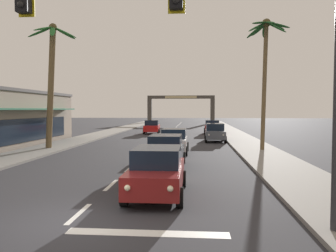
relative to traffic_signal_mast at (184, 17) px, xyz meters
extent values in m
plane|color=#2D2D33|center=(-3.08, 0.41, -5.24)|extent=(220.00, 220.00, 0.00)
cube|color=gray|center=(4.72, 20.41, -5.17)|extent=(3.20, 110.00, 0.14)
cube|color=gray|center=(-10.88, 20.41, -5.17)|extent=(3.20, 110.00, 0.14)
cube|color=silver|center=(-3.08, 1.21, -5.23)|extent=(0.16, 2.00, 0.01)
cube|color=silver|center=(-3.08, 4.96, -5.23)|extent=(0.16, 2.00, 0.01)
cube|color=silver|center=(-3.08, 8.72, -5.23)|extent=(0.16, 2.00, 0.01)
cube|color=silver|center=(-3.08, 12.48, -5.23)|extent=(0.16, 2.00, 0.01)
cube|color=silver|center=(-3.08, 16.24, -5.23)|extent=(0.16, 2.00, 0.01)
cube|color=silver|center=(-3.08, 20.00, -5.23)|extent=(0.16, 2.00, 0.01)
cube|color=silver|center=(-3.08, 23.76, -5.23)|extent=(0.16, 2.00, 0.01)
cube|color=silver|center=(-3.08, 27.52, -5.23)|extent=(0.16, 2.00, 0.01)
cube|color=silver|center=(-3.08, 31.28, -5.23)|extent=(0.16, 2.00, 0.01)
cube|color=silver|center=(-3.08, 35.04, -5.23)|extent=(0.16, 2.00, 0.01)
cube|color=silver|center=(-3.08, 38.80, -5.23)|extent=(0.16, 2.00, 0.01)
cube|color=silver|center=(-3.08, 42.56, -5.23)|extent=(0.16, 2.00, 0.01)
cube|color=silver|center=(-3.08, 46.31, -5.23)|extent=(0.16, 2.00, 0.01)
cube|color=silver|center=(-3.08, 50.07, -5.23)|extent=(0.16, 2.00, 0.01)
cube|color=silver|center=(-3.08, 53.83, -5.23)|extent=(0.16, 2.00, 0.01)
cube|color=silver|center=(-3.08, 57.59, -5.23)|extent=(0.16, 2.00, 0.01)
cube|color=silver|center=(-3.08, 61.35, -5.23)|extent=(0.16, 2.00, 0.01)
cube|color=silver|center=(-3.08, 65.11, -5.23)|extent=(0.16, 2.00, 0.01)
cube|color=silver|center=(-3.08, 68.87, -5.23)|extent=(0.16, 2.00, 0.01)
cube|color=silver|center=(-0.88, -0.19, -5.23)|extent=(4.00, 0.44, 0.01)
sphere|color=black|center=(-0.19, -0.16, 0.34)|extent=(0.17, 0.17, 0.17)
sphere|color=black|center=(-3.99, -0.16, 0.34)|extent=(0.17, 0.17, 0.17)
cube|color=maroon|center=(-1.06, 3.47, -4.56)|extent=(1.77, 4.31, 0.72)
cube|color=black|center=(-1.06, 3.62, -3.88)|extent=(1.61, 2.21, 0.64)
cylinder|color=black|center=(-0.19, 2.05, -4.92)|extent=(0.22, 0.64, 0.64)
cylinder|color=black|center=(-1.92, 2.05, -4.92)|extent=(0.22, 0.64, 0.64)
cylinder|color=black|center=(-0.20, 4.89, -4.92)|extent=(0.22, 0.64, 0.64)
cylinder|color=black|center=(-1.93, 4.88, -4.92)|extent=(0.22, 0.64, 0.64)
sphere|color=#F9EFC6|center=(-0.43, 1.30, -4.48)|extent=(0.18, 0.18, 0.18)
sphere|color=#F9EFC6|center=(-1.67, 1.30, -4.48)|extent=(0.18, 0.18, 0.18)
cube|color=red|center=(-0.41, 5.63, -4.46)|extent=(0.24, 0.06, 0.20)
cube|color=red|center=(-1.73, 5.63, -4.46)|extent=(0.24, 0.06, 0.20)
cube|color=#4C515B|center=(-1.29, 9.28, -4.56)|extent=(1.80, 4.32, 0.72)
cube|color=black|center=(-1.29, 9.43, -3.88)|extent=(1.62, 2.22, 0.64)
cylinder|color=black|center=(-0.44, 7.85, -4.92)|extent=(0.23, 0.64, 0.64)
cylinder|color=black|center=(-2.17, 7.87, -4.92)|extent=(0.23, 0.64, 0.64)
cylinder|color=black|center=(-0.41, 10.69, -4.92)|extent=(0.23, 0.64, 0.64)
cylinder|color=black|center=(-2.14, 10.71, -4.92)|extent=(0.23, 0.64, 0.64)
sphere|color=#F9EFC6|center=(-0.69, 7.10, -4.48)|extent=(0.18, 0.18, 0.18)
sphere|color=#F9EFC6|center=(-1.93, 7.12, -4.48)|extent=(0.18, 0.18, 0.18)
cube|color=red|center=(-0.61, 11.43, -4.46)|extent=(0.24, 0.06, 0.20)
cube|color=red|center=(-1.93, 11.45, -4.46)|extent=(0.24, 0.06, 0.20)
cube|color=silver|center=(-1.22, 15.09, -4.56)|extent=(1.77, 4.30, 0.72)
cube|color=black|center=(-1.22, 15.24, -3.88)|extent=(1.60, 2.20, 0.64)
cylinder|color=black|center=(-0.36, 13.67, -4.92)|extent=(0.22, 0.64, 0.64)
cylinder|color=black|center=(-2.08, 13.67, -4.92)|extent=(0.22, 0.64, 0.64)
cylinder|color=black|center=(-0.35, 16.51, -4.92)|extent=(0.22, 0.64, 0.64)
cylinder|color=black|center=(-2.08, 16.51, -4.92)|extent=(0.22, 0.64, 0.64)
sphere|color=#F9EFC6|center=(-0.60, 12.92, -4.48)|extent=(0.18, 0.18, 0.18)
sphere|color=#F9EFC6|center=(-1.84, 12.92, -4.48)|extent=(0.18, 0.18, 0.18)
cube|color=red|center=(-0.55, 17.25, -4.46)|extent=(0.24, 0.06, 0.20)
cube|color=red|center=(-1.87, 17.25, -4.46)|extent=(0.24, 0.06, 0.20)
cube|color=red|center=(-5.18, 33.92, -4.56)|extent=(1.97, 4.38, 0.72)
cube|color=black|center=(-5.17, 33.77, -3.88)|extent=(1.71, 2.28, 0.64)
cylinder|color=black|center=(-6.11, 35.29, -4.92)|extent=(0.25, 0.65, 0.64)
cylinder|color=black|center=(-4.39, 35.38, -4.92)|extent=(0.25, 0.65, 0.64)
cylinder|color=black|center=(-5.97, 32.45, -4.92)|extent=(0.25, 0.65, 0.64)
cylinder|color=black|center=(-4.25, 32.54, -4.92)|extent=(0.25, 0.65, 0.64)
sphere|color=#B2B2AD|center=(-5.91, 36.05, -4.48)|extent=(0.18, 0.18, 0.18)
sphere|color=#B2B2AD|center=(-4.67, 36.11, -4.48)|extent=(0.18, 0.18, 0.18)
cube|color=red|center=(-5.73, 31.72, -4.46)|extent=(0.24, 0.07, 0.20)
cube|color=red|center=(-4.41, 31.79, -4.46)|extent=(0.24, 0.07, 0.20)
cube|color=#4C515B|center=(2.07, 24.02, -4.56)|extent=(1.81, 4.32, 0.72)
cube|color=black|center=(2.07, 24.17, -3.88)|extent=(1.63, 2.22, 0.64)
cylinder|color=black|center=(2.91, 22.60, -4.92)|extent=(0.23, 0.64, 0.64)
cylinder|color=black|center=(1.19, 22.62, -4.92)|extent=(0.23, 0.64, 0.64)
cylinder|color=black|center=(2.95, 25.43, -4.92)|extent=(0.23, 0.64, 0.64)
cylinder|color=black|center=(1.22, 25.45, -4.92)|extent=(0.23, 0.64, 0.64)
sphere|color=#B2B2AD|center=(2.66, 21.85, -4.48)|extent=(0.18, 0.18, 0.18)
sphere|color=#B2B2AD|center=(1.42, 21.86, -4.48)|extent=(0.18, 0.18, 0.18)
cube|color=red|center=(2.76, 26.18, -4.46)|extent=(0.24, 0.06, 0.20)
cube|color=red|center=(1.44, 26.19, -4.46)|extent=(0.24, 0.06, 0.20)
cube|color=maroon|center=(2.25, 33.99, -4.56)|extent=(1.80, 4.32, 0.72)
cube|color=black|center=(2.25, 34.14, -3.88)|extent=(1.62, 2.22, 0.64)
cylinder|color=black|center=(3.09, 32.57, -4.92)|extent=(0.23, 0.64, 0.64)
cylinder|color=black|center=(1.37, 32.58, -4.92)|extent=(0.23, 0.64, 0.64)
cylinder|color=black|center=(3.12, 35.40, -4.92)|extent=(0.23, 0.64, 0.64)
cylinder|color=black|center=(1.40, 35.42, -4.92)|extent=(0.23, 0.64, 0.64)
sphere|color=#B2B2AD|center=(2.84, 31.82, -4.48)|extent=(0.18, 0.18, 0.18)
sphere|color=#B2B2AD|center=(1.60, 31.83, -4.48)|extent=(0.18, 0.18, 0.18)
cube|color=red|center=(2.93, 36.15, -4.46)|extent=(0.24, 0.06, 0.20)
cube|color=red|center=(1.61, 36.16, -4.46)|extent=(0.24, 0.06, 0.20)
cylinder|color=brown|center=(-10.51, 16.46, -0.74)|extent=(0.94, 0.44, 9.01)
ellipsoid|color=#236028|center=(-9.37, 16.43, 3.44)|extent=(1.85, 0.46, 0.98)
ellipsoid|color=#236028|center=(-9.69, 17.20, 3.55)|extent=(1.49, 1.76, 0.76)
ellipsoid|color=#236028|center=(-10.62, 17.30, 3.48)|extent=(1.11, 1.88, 0.91)
ellipsoid|color=#236028|center=(-11.15, 16.29, 3.47)|extent=(1.91, 0.75, 0.92)
ellipsoid|color=#236028|center=(-10.58, 15.59, 3.55)|extent=(1.04, 1.93, 0.77)
ellipsoid|color=#236028|center=(-9.96, 15.66, 3.37)|extent=(0.99, 1.80, 1.12)
sphere|color=#4C4223|center=(-10.26, 16.46, 3.82)|extent=(0.60, 0.60, 0.60)
cylinder|color=brown|center=(5.10, 16.51, -0.72)|extent=(0.47, 0.29, 9.03)
ellipsoid|color=#1E5123|center=(6.02, 16.62, 3.71)|extent=(1.76, 0.61, 0.51)
ellipsoid|color=#1E5123|center=(5.91, 16.94, 3.71)|extent=(1.68, 1.22, 0.51)
ellipsoid|color=#1E5123|center=(5.27, 17.28, 3.51)|extent=(0.56, 1.64, 0.89)
ellipsoid|color=#1E5123|center=(4.79, 17.21, 3.57)|extent=(1.17, 1.64, 0.77)
ellipsoid|color=#1E5123|center=(4.56, 16.88, 3.42)|extent=(1.52, 1.13, 1.05)
ellipsoid|color=#1E5123|center=(4.51, 16.13, 3.50)|extent=(1.60, 1.13, 0.91)
ellipsoid|color=#1E5123|center=(4.61, 15.89, 3.71)|extent=(1.47, 1.53, 0.49)
ellipsoid|color=#1E5123|center=(5.26, 15.68, 3.66)|extent=(0.54, 1.73, 0.59)
ellipsoid|color=#1E5123|center=(5.77, 16.06, 3.43)|extent=(1.46, 1.25, 1.04)
sphere|color=#4C4223|center=(5.19, 16.51, 3.84)|extent=(0.60, 0.60, 0.60)
cube|color=#195B3D|center=(-12.38, 15.75, -2.20)|extent=(1.00, 18.85, 0.12)
cube|color=black|center=(-12.81, 15.75, -3.84)|extent=(0.06, 17.74, 1.80)
cube|color=#423D38|center=(-10.02, 67.28, -2.56)|extent=(0.90, 0.90, 5.34)
cube|color=#423D38|center=(3.86, 67.28, -2.56)|extent=(0.90, 0.90, 5.34)
cube|color=#423D38|center=(-3.08, 67.28, 0.46)|extent=(14.78, 0.60, 0.70)
cube|color=tan|center=(-3.08, 66.96, 0.46)|extent=(6.94, 0.08, 0.56)
camera|label=1|loc=(0.30, -8.34, -2.21)|focal=36.66mm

